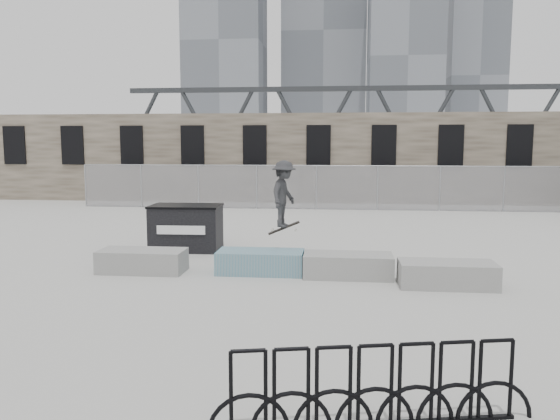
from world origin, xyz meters
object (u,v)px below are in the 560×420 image
object	(u,v)px
planter_center_left	(260,261)
planter_offset	(447,273)
bike_rack	(375,387)
skateboarder	(284,194)
planter_far_left	(142,260)
dumpster	(186,227)
planter_center_right	(348,264)

from	to	relation	value
planter_center_left	planter_offset	world-z (taller)	same
bike_rack	skateboarder	xyz separation A→B (m)	(-1.70, 7.30, 1.37)
planter_offset	planter_center_left	bearing A→B (deg)	169.12
planter_center_left	planter_far_left	bearing A→B (deg)	-176.31
planter_center_left	bike_rack	bearing A→B (deg)	-72.02
planter_center_left	dumpster	distance (m)	3.54
planter_offset	dumpster	size ratio (longest dim) A/B	1.00
dumpster	planter_offset	bearing A→B (deg)	-28.21
skateboarder	planter_center_right	bearing A→B (deg)	-98.45
planter_center_right	skateboarder	world-z (taller)	skateboarder
planter_far_left	skateboarder	size ratio (longest dim) A/B	1.12
planter_center_left	planter_offset	xyz separation A→B (m)	(4.10, -0.79, 0.00)
planter_center_right	planter_offset	size ratio (longest dim) A/B	1.00
skateboarder	bike_rack	bearing A→B (deg)	-150.65
planter_center_left	planter_center_right	bearing A→B (deg)	-4.51
skateboarder	planter_offset	bearing A→B (deg)	-94.03
dumpster	bike_rack	world-z (taller)	dumpster
planter_center_left	skateboarder	xyz separation A→B (m)	(0.50, 0.54, 1.53)
skateboarder	planter_center_left	bearing A→B (deg)	153.93
planter_offset	skateboarder	xyz separation A→B (m)	(-3.60, 1.33, 1.53)
planter_offset	skateboarder	distance (m)	4.13
dumpster	skateboarder	xyz separation A→B (m)	(2.97, -1.96, 1.16)
planter_center_left	bike_rack	xyz separation A→B (m)	(2.19, -6.75, 0.15)
planter_center_right	dumpster	xyz separation A→B (m)	(-4.50, 2.67, 0.37)
dumpster	bike_rack	size ratio (longest dim) A/B	0.57
planter_center_right	planter_offset	xyz separation A→B (m)	(2.07, -0.63, 0.00)
dumpster	skateboarder	size ratio (longest dim) A/B	1.12
planter_offset	bike_rack	world-z (taller)	bike_rack
dumpster	skateboarder	distance (m)	3.74
dumpster	planter_center_left	bearing A→B (deg)	-46.96
planter_far_left	planter_offset	bearing A→B (deg)	-5.05
planter_center_right	planter_far_left	bearing A→B (deg)	-179.76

